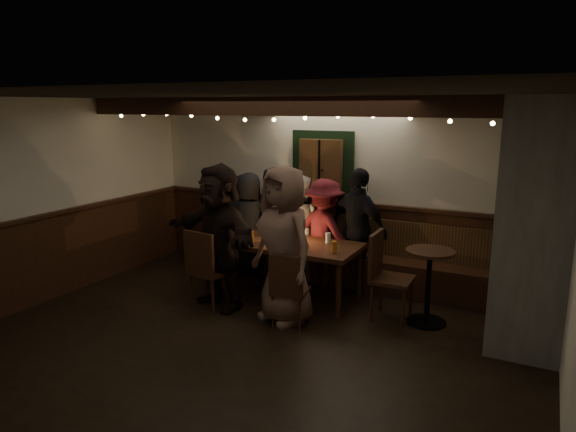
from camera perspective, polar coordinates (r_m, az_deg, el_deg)
The scene contains 13 objects.
room at distance 6.20m, azimuth 10.83°, elevation -1.33°, with size 6.02×5.01×2.62m.
dining_table at distance 6.79m, azimuth -0.80°, elevation -3.35°, with size 2.09×0.90×0.91m.
chair_near_left at distance 6.43m, azimuth -9.13°, elevation -5.43°, with size 0.51×0.51×1.02m.
chair_near_right at distance 5.89m, azimuth 0.03°, elevation -7.75°, with size 0.45×0.45×0.87m.
chair_end at distance 6.24m, azimuth 10.67°, elevation -5.92°, with size 0.48×0.48×1.04m.
high_top at distance 6.17m, azimuth 15.38°, elevation -6.59°, with size 0.56×0.56×0.89m.
person_a at distance 7.74m, azimuth -4.45°, elevation -0.80°, with size 0.75×0.49×1.53m, color black.
person_b at distance 7.56m, azimuth -1.57°, elevation -0.69°, with size 0.60×0.39×1.63m, color black.
person_c at distance 7.47m, azimuth 1.05°, elevation -1.23°, with size 0.75×0.58×1.54m, color beige.
person_d at distance 7.19m, azimuth 4.03°, elevation -1.86°, with size 0.98×0.56×1.52m, color #4D121A.
person_e at distance 7.05m, azimuth 7.81°, elevation -1.53°, with size 0.99×0.41×1.69m, color black.
person_f at distance 6.44m, azimuth -7.69°, elevation -2.22°, with size 1.69×0.54×1.82m, color black.
person_g at distance 5.92m, azimuth -0.44°, elevation -3.25°, with size 0.90×0.59×1.85m, color brown.
Camera 1 is at (2.72, -4.38, 2.50)m, focal length 32.00 mm.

